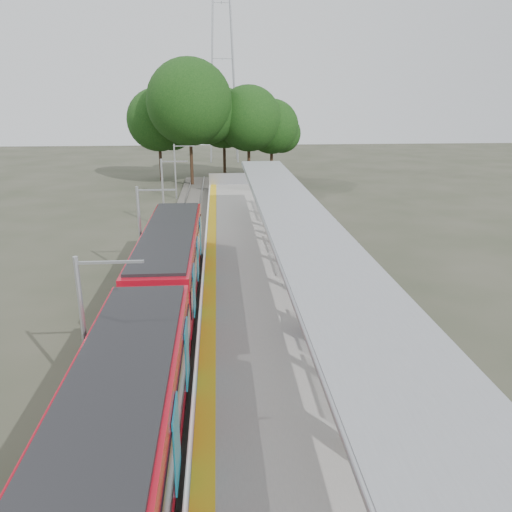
{
  "coord_description": "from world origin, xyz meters",
  "views": [
    {
      "loc": [
        -2.0,
        -7.4,
        9.95
      ],
      "look_at": [
        -0.22,
        16.24,
        2.3
      ],
      "focal_mm": 35.0,
      "sensor_mm": 36.0,
      "label": 1
    }
  ],
  "objects_px": {
    "bench_far": "(292,233)",
    "bench_near": "(309,323)",
    "info_pillar_far": "(282,226)",
    "train": "(154,320)",
    "litter_bin": "(304,287)",
    "info_pillar_near": "(354,423)",
    "bench_mid": "(319,319)"
  },
  "relations": [
    {
      "from": "train",
      "to": "info_pillar_near",
      "type": "distance_m",
      "value": 8.54
    },
    {
      "from": "bench_mid",
      "to": "bench_far",
      "type": "bearing_deg",
      "value": 68.12
    },
    {
      "from": "bench_far",
      "to": "info_pillar_near",
      "type": "xyz_separation_m",
      "value": [
        -1.23,
        -19.94,
        0.26
      ]
    },
    {
      "from": "bench_far",
      "to": "info_pillar_far",
      "type": "xyz_separation_m",
      "value": [
        -0.54,
        0.49,
        0.33
      ]
    },
    {
      "from": "train",
      "to": "bench_far",
      "type": "height_order",
      "value": "train"
    },
    {
      "from": "info_pillar_near",
      "to": "info_pillar_far",
      "type": "height_order",
      "value": "info_pillar_far"
    },
    {
      "from": "info_pillar_near",
      "to": "litter_bin",
      "type": "bearing_deg",
      "value": 67.98
    },
    {
      "from": "bench_mid",
      "to": "info_pillar_far",
      "type": "xyz_separation_m",
      "value": [
        0.25,
        13.5,
        0.33
      ]
    },
    {
      "from": "bench_far",
      "to": "info_pillar_far",
      "type": "relative_size",
      "value": 0.77
    },
    {
      "from": "bench_near",
      "to": "bench_far",
      "type": "distance_m",
      "value": 13.4
    },
    {
      "from": "train",
      "to": "bench_mid",
      "type": "relative_size",
      "value": 18.03
    },
    {
      "from": "info_pillar_far",
      "to": "bench_far",
      "type": "bearing_deg",
      "value": -35.96
    },
    {
      "from": "train",
      "to": "litter_bin",
      "type": "distance_m",
      "value": 7.82
    },
    {
      "from": "bench_mid",
      "to": "info_pillar_near",
      "type": "bearing_deg",
      "value": -112.1
    },
    {
      "from": "train",
      "to": "bench_near",
      "type": "height_order",
      "value": "train"
    },
    {
      "from": "bench_mid",
      "to": "bench_near",
      "type": "bearing_deg",
      "value": -161.6
    },
    {
      "from": "litter_bin",
      "to": "train",
      "type": "bearing_deg",
      "value": -144.84
    },
    {
      "from": "bench_far",
      "to": "litter_bin",
      "type": "bearing_deg",
      "value": -113.35
    },
    {
      "from": "train",
      "to": "bench_mid",
      "type": "distance_m",
      "value": 6.4
    },
    {
      "from": "info_pillar_near",
      "to": "bench_mid",
      "type": "bearing_deg",
      "value": 66.93
    },
    {
      "from": "train",
      "to": "info_pillar_near",
      "type": "relative_size",
      "value": 15.29
    },
    {
      "from": "info_pillar_far",
      "to": "train",
      "type": "bearing_deg",
      "value": -108.14
    },
    {
      "from": "bench_mid",
      "to": "litter_bin",
      "type": "bearing_deg",
      "value": 70.91
    },
    {
      "from": "train",
      "to": "info_pillar_far",
      "type": "relative_size",
      "value": 13.95
    },
    {
      "from": "bench_mid",
      "to": "litter_bin",
      "type": "distance_m",
      "value": 3.73
    },
    {
      "from": "info_pillar_near",
      "to": "info_pillar_far",
      "type": "xyz_separation_m",
      "value": [
        0.69,
        20.43,
        0.07
      ]
    },
    {
      "from": "train",
      "to": "bench_near",
      "type": "bearing_deg",
      "value": 4.0
    },
    {
      "from": "bench_far",
      "to": "bench_near",
      "type": "bearing_deg",
      "value": -114.1
    },
    {
      "from": "bench_near",
      "to": "info_pillar_near",
      "type": "xyz_separation_m",
      "value": [
        0.02,
        -6.59,
        0.25
      ]
    },
    {
      "from": "bench_far",
      "to": "info_pillar_near",
      "type": "relative_size",
      "value": 0.85
    },
    {
      "from": "info_pillar_near",
      "to": "litter_bin",
      "type": "height_order",
      "value": "info_pillar_near"
    },
    {
      "from": "bench_far",
      "to": "train",
      "type": "bearing_deg",
      "value": -136.12
    }
  ]
}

